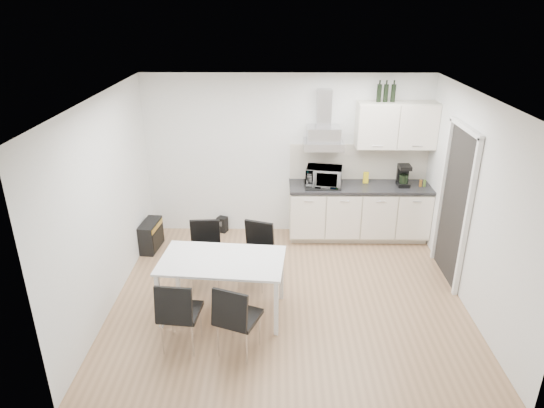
# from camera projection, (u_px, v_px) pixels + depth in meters

# --- Properties ---
(ground) EXTENTS (4.50, 4.50, 0.00)m
(ground) POSITION_uv_depth(u_px,v_px,m) (288.00, 295.00, 6.41)
(ground) COLOR #A37C57
(ground) RESTS_ON ground
(wall_back) EXTENTS (4.50, 0.10, 2.60)m
(wall_back) POSITION_uv_depth(u_px,v_px,m) (287.00, 156.00, 7.74)
(wall_back) COLOR silver
(wall_back) RESTS_ON ground
(wall_front) EXTENTS (4.50, 0.10, 2.60)m
(wall_front) POSITION_uv_depth(u_px,v_px,m) (295.00, 299.00, 4.06)
(wall_front) COLOR silver
(wall_front) RESTS_ON ground
(wall_left) EXTENTS (0.10, 4.00, 2.60)m
(wall_left) POSITION_uv_depth(u_px,v_px,m) (106.00, 204.00, 5.93)
(wall_left) COLOR silver
(wall_left) RESTS_ON ground
(wall_right) EXTENTS (0.10, 4.00, 2.60)m
(wall_right) POSITION_uv_depth(u_px,v_px,m) (475.00, 206.00, 5.88)
(wall_right) COLOR silver
(wall_right) RESTS_ON ground
(ceiling) EXTENTS (4.50, 4.50, 0.00)m
(ceiling) POSITION_uv_depth(u_px,v_px,m) (291.00, 98.00, 5.39)
(ceiling) COLOR white
(ceiling) RESTS_ON wall_back
(doorway) EXTENTS (0.08, 1.04, 2.10)m
(doorway) POSITION_uv_depth(u_px,v_px,m) (453.00, 207.00, 6.48)
(doorway) COLOR white
(doorway) RESTS_ON ground
(kitchenette) EXTENTS (2.22, 0.64, 2.52)m
(kitchenette) POSITION_uv_depth(u_px,v_px,m) (362.00, 190.00, 7.67)
(kitchenette) COLOR beige
(kitchenette) RESTS_ON ground
(dining_table) EXTENTS (1.55, 0.97, 0.75)m
(dining_table) POSITION_uv_depth(u_px,v_px,m) (222.00, 265.00, 5.81)
(dining_table) COLOR white
(dining_table) RESTS_ON ground
(chair_far_left) EXTENTS (0.48, 0.53, 0.88)m
(chair_far_left) POSITION_uv_depth(u_px,v_px,m) (205.00, 255.00, 6.52)
(chair_far_left) COLOR black
(chair_far_left) RESTS_ON ground
(chair_far_right) EXTENTS (0.58, 0.62, 0.88)m
(chair_far_right) POSITION_uv_depth(u_px,v_px,m) (254.00, 256.00, 6.48)
(chair_far_right) COLOR black
(chair_far_right) RESTS_ON ground
(chair_near_left) EXTENTS (0.49, 0.54, 0.88)m
(chair_near_left) POSITION_uv_depth(u_px,v_px,m) (181.00, 313.00, 5.32)
(chair_near_left) COLOR black
(chair_near_left) RESTS_ON ground
(chair_near_right) EXTENTS (0.59, 0.63, 0.88)m
(chair_near_right) POSITION_uv_depth(u_px,v_px,m) (239.00, 318.00, 5.23)
(chair_near_right) COLOR black
(chair_near_right) RESTS_ON ground
(guitar_amp) EXTENTS (0.29, 0.56, 0.45)m
(guitar_amp) POSITION_uv_depth(u_px,v_px,m) (151.00, 235.00, 7.53)
(guitar_amp) COLOR black
(guitar_amp) RESTS_ON ground
(floor_speaker) EXTENTS (0.20, 0.19, 0.26)m
(floor_speaker) POSITION_uv_depth(u_px,v_px,m) (222.00, 224.00, 8.12)
(floor_speaker) COLOR black
(floor_speaker) RESTS_ON ground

